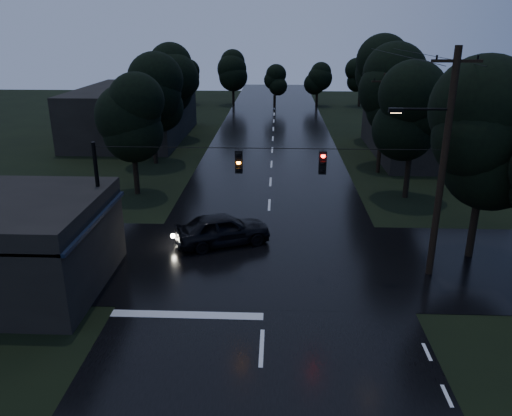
{
  "coord_description": "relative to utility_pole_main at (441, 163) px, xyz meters",
  "views": [
    {
      "loc": [
        0.44,
        -9.82,
        10.67
      ],
      "look_at": [
        -0.53,
        12.67,
        2.47
      ],
      "focal_mm": 35.0,
      "sensor_mm": 36.0,
      "label": 1
    }
  ],
  "objects": [
    {
      "name": "car",
      "position": [
        -9.72,
        2.9,
        -4.42
      ],
      "size": [
        5.29,
        3.69,
        1.67
      ],
      "primitive_type": "imported",
      "rotation": [
        0.0,
        0.0,
        1.96
      ],
      "color": "black",
      "rests_on": "ground"
    },
    {
      "name": "tree_left_b",
      "position": [
        -17.01,
        19.0,
        0.36
      ],
      "size": [
        4.2,
        4.2,
        8.85
      ],
      "color": "black",
      "rests_on": "ground"
    },
    {
      "name": "cross_street",
      "position": [
        -7.41,
        1.0,
        -5.26
      ],
      "size": [
        60.0,
        9.0,
        0.02
      ],
      "primitive_type": "cube",
      "color": "black",
      "rests_on": "ground"
    },
    {
      "name": "span_signals",
      "position": [
        -6.85,
        -0.01,
        -0.01
      ],
      "size": [
        15.0,
        0.37,
        1.12
      ],
      "color": "black",
      "rests_on": "ground"
    },
    {
      "name": "anchor_pole_left",
      "position": [
        -14.91,
        0.0,
        -2.26
      ],
      "size": [
        0.18,
        0.18,
        6.0
      ],
      "primitive_type": "cylinder",
      "color": "black",
      "rests_on": "ground"
    },
    {
      "name": "utility_pole_far",
      "position": [
        0.89,
        17.0,
        -1.38
      ],
      "size": [
        2.0,
        0.3,
        7.5
      ],
      "color": "black",
      "rests_on": "ground"
    },
    {
      "name": "tree_left_c",
      "position": [
        -17.61,
        29.0,
        0.74
      ],
      "size": [
        4.48,
        4.48,
        9.44
      ],
      "color": "black",
      "rests_on": "ground"
    },
    {
      "name": "building_far_right",
      "position": [
        6.59,
        23.0,
        -3.06
      ],
      "size": [
        10.0,
        14.0,
        4.4
      ],
      "primitive_type": "cube",
      "color": "black",
      "rests_on": "ground"
    },
    {
      "name": "tree_left_a",
      "position": [
        -16.41,
        11.0,
        -0.02
      ],
      "size": [
        3.92,
        3.92,
        8.26
      ],
      "color": "black",
      "rests_on": "ground"
    },
    {
      "name": "tree_right_c",
      "position": [
        2.79,
        29.0,
        1.11
      ],
      "size": [
        4.76,
        4.76,
        10.03
      ],
      "color": "black",
      "rests_on": "ground"
    },
    {
      "name": "utility_pole_main",
      "position": [
        0.0,
        0.0,
        0.0
      ],
      "size": [
        3.5,
        0.3,
        10.0
      ],
      "color": "black",
      "rests_on": "ground"
    },
    {
      "name": "tree_right_b",
      "position": [
        2.19,
        19.0,
        0.74
      ],
      "size": [
        4.48,
        4.48,
        9.44
      ],
      "color": "black",
      "rests_on": "ground"
    },
    {
      "name": "tree_corner_near",
      "position": [
        2.59,
        2.0,
        0.74
      ],
      "size": [
        4.48,
        4.48,
        9.44
      ],
      "color": "black",
      "rests_on": "ground"
    },
    {
      "name": "main_road",
      "position": [
        -7.41,
        19.0,
        -5.26
      ],
      "size": [
        12.0,
        120.0,
        0.02
      ],
      "primitive_type": "cube",
      "color": "black",
      "rests_on": "ground"
    },
    {
      "name": "building_far_left",
      "position": [
        -21.41,
        29.0,
        -2.76
      ],
      "size": [
        10.0,
        16.0,
        5.0
      ],
      "primitive_type": "cube",
      "color": "black",
      "rests_on": "ground"
    },
    {
      "name": "tree_right_a",
      "position": [
        1.59,
        11.0,
        0.36
      ],
      "size": [
        4.2,
        4.2,
        8.85
      ],
      "color": "black",
      "rests_on": "ground"
    }
  ]
}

